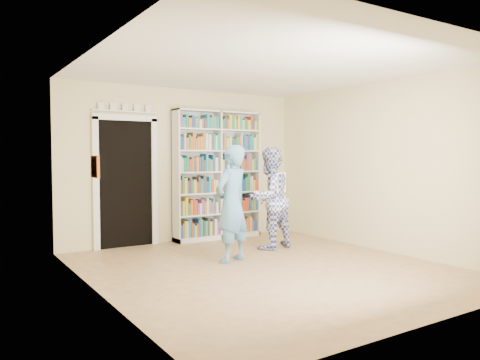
{
  "coord_description": "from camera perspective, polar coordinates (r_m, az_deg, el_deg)",
  "views": [
    {
      "loc": [
        -3.69,
        -5.07,
        1.52
      ],
      "look_at": [
        0.14,
        0.9,
        1.15
      ],
      "focal_mm": 35.0,
      "sensor_mm": 36.0,
      "label": 1
    }
  ],
  "objects": [
    {
      "name": "man_blue",
      "position": [
        6.68,
        -1.02,
        -2.9
      ],
      "size": [
        0.71,
        0.59,
        1.68
      ],
      "primitive_type": "imported",
      "rotation": [
        0.0,
        0.0,
        3.5
      ],
      "color": "#5187B4",
      "rests_on": "floor"
    },
    {
      "name": "wall_left",
      "position": [
        5.27,
        -16.85,
        0.97
      ],
      "size": [
        0.0,
        5.0,
        5.0
      ],
      "primitive_type": "plane",
      "rotation": [
        1.57,
        0.0,
        1.57
      ],
      "color": "beige",
      "rests_on": "floor"
    },
    {
      "name": "wall_right",
      "position": [
        7.81,
        16.84,
        1.59
      ],
      "size": [
        0.0,
        5.0,
        5.0
      ],
      "primitive_type": "plane",
      "rotation": [
        1.57,
        0.0,
        -1.57
      ],
      "color": "beige",
      "rests_on": "floor"
    },
    {
      "name": "ceiling",
      "position": [
        6.37,
        3.39,
        13.62
      ],
      "size": [
        5.0,
        5.0,
        0.0
      ],
      "primitive_type": "plane",
      "rotation": [
        3.14,
        0.0,
        0.0
      ],
      "color": "white",
      "rests_on": "wall_back"
    },
    {
      "name": "floor",
      "position": [
        6.45,
        3.32,
        -10.68
      ],
      "size": [
        5.0,
        5.0,
        0.0
      ],
      "primitive_type": "plane",
      "color": "#916746",
      "rests_on": "ground"
    },
    {
      "name": "doorway",
      "position": [
        7.98,
        -13.75,
        0.44
      ],
      "size": [
        1.1,
        0.08,
        2.43
      ],
      "color": "black",
      "rests_on": "floor"
    },
    {
      "name": "bookshelf",
      "position": [
        8.56,
        -2.77,
        0.67
      ],
      "size": [
        1.7,
        0.32,
        2.33
      ],
      "rotation": [
        0.0,
        0.0,
        -0.01
      ],
      "color": "white",
      "rests_on": "floor"
    },
    {
      "name": "wall_back",
      "position": [
        8.42,
        -6.71,
        1.79
      ],
      "size": [
        4.5,
        0.0,
        4.5
      ],
      "primitive_type": "plane",
      "rotation": [
        1.57,
        0.0,
        0.0
      ],
      "color": "beige",
      "rests_on": "floor"
    },
    {
      "name": "paper_sheet",
      "position": [
        7.51,
        5.04,
        -0.31
      ],
      "size": [
        0.22,
        0.06,
        0.32
      ],
      "primitive_type": "cube",
      "rotation": [
        0.0,
        0.0,
        0.24
      ],
      "color": "white",
      "rests_on": "man_plaid"
    },
    {
      "name": "man_plaid",
      "position": [
        7.66,
        3.63,
        -2.22
      ],
      "size": [
        0.89,
        0.75,
        1.66
      ],
      "primitive_type": "imported",
      "rotation": [
        0.0,
        0.0,
        3.3
      ],
      "color": "#304095",
      "rests_on": "floor"
    },
    {
      "name": "wall_art",
      "position": [
        5.47,
        -17.23,
        1.56
      ],
      "size": [
        0.03,
        0.25,
        0.25
      ],
      "primitive_type": "cube",
      "color": "brown",
      "rests_on": "wall_left"
    }
  ]
}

